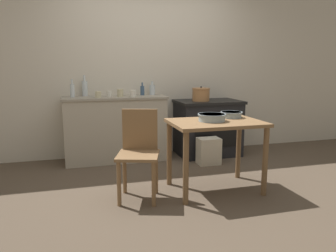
{
  "coord_description": "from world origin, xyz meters",
  "views": [
    {
      "loc": [
        -1.09,
        -3.26,
        1.32
      ],
      "look_at": [
        0.0,
        0.57,
        0.59
      ],
      "focal_mm": 35.0,
      "sensor_mm": 36.0,
      "label": 1
    }
  ],
  "objects_px": {
    "chair": "(139,151)",
    "cup_center": "(98,95)",
    "flour_sack": "(209,151)",
    "stock_pot": "(201,94)",
    "mixing_bowl_small": "(231,114)",
    "bottle_mid_left": "(142,90)",
    "work_table": "(216,133)",
    "bottle_far_left": "(85,88)",
    "mixing_bowl_large": "(212,117)",
    "bottle_left": "(72,90)",
    "stove": "(207,127)",
    "cup_right": "(133,94)",
    "cup_center_right": "(109,94)",
    "cup_mid_right": "(120,93)",
    "bottle_center_left": "(152,89)"
  },
  "relations": [
    {
      "from": "work_table",
      "to": "stock_pot",
      "type": "bearing_deg",
      "value": 75.09
    },
    {
      "from": "chair",
      "to": "mixing_bowl_large",
      "type": "bearing_deg",
      "value": 16.37
    },
    {
      "from": "bottle_mid_left",
      "to": "chair",
      "type": "bearing_deg",
      "value": -103.0
    },
    {
      "from": "work_table",
      "to": "chair",
      "type": "height_order",
      "value": "chair"
    },
    {
      "from": "chair",
      "to": "cup_center_right",
      "type": "relative_size",
      "value": 11.29
    },
    {
      "from": "stove",
      "to": "bottle_far_left",
      "type": "distance_m",
      "value": 1.88
    },
    {
      "from": "flour_sack",
      "to": "bottle_mid_left",
      "type": "bearing_deg",
      "value": 139.48
    },
    {
      "from": "flour_sack",
      "to": "stock_pot",
      "type": "bearing_deg",
      "value": 83.47
    },
    {
      "from": "stove",
      "to": "stock_pot",
      "type": "relative_size",
      "value": 3.6
    },
    {
      "from": "mixing_bowl_large",
      "to": "bottle_mid_left",
      "type": "relative_size",
      "value": 1.61
    },
    {
      "from": "mixing_bowl_small",
      "to": "bottle_mid_left",
      "type": "relative_size",
      "value": 1.33
    },
    {
      "from": "stock_pot",
      "to": "cup_right",
      "type": "distance_m",
      "value": 1.01
    },
    {
      "from": "chair",
      "to": "stove",
      "type": "bearing_deg",
      "value": 63.87
    },
    {
      "from": "stock_pot",
      "to": "cup_center",
      "type": "bearing_deg",
      "value": -179.25
    },
    {
      "from": "flour_sack",
      "to": "cup_mid_right",
      "type": "bearing_deg",
      "value": 157.11
    },
    {
      "from": "stove",
      "to": "chair",
      "type": "bearing_deg",
      "value": -133.94
    },
    {
      "from": "flour_sack",
      "to": "cup_center_right",
      "type": "distance_m",
      "value": 1.56
    },
    {
      "from": "chair",
      "to": "cup_center",
      "type": "distance_m",
      "value": 1.41
    },
    {
      "from": "bottle_mid_left",
      "to": "cup_right",
      "type": "bearing_deg",
      "value": -125.24
    },
    {
      "from": "mixing_bowl_large",
      "to": "mixing_bowl_small",
      "type": "xyz_separation_m",
      "value": [
        0.31,
        0.16,
        -0.01
      ]
    },
    {
      "from": "bottle_left",
      "to": "cup_center_right",
      "type": "height_order",
      "value": "bottle_left"
    },
    {
      "from": "flour_sack",
      "to": "stock_pot",
      "type": "xyz_separation_m",
      "value": [
        0.05,
        0.45,
        0.73
      ]
    },
    {
      "from": "mixing_bowl_large",
      "to": "mixing_bowl_small",
      "type": "height_order",
      "value": "mixing_bowl_large"
    },
    {
      "from": "bottle_far_left",
      "to": "cup_mid_right",
      "type": "relative_size",
      "value": 2.75
    },
    {
      "from": "mixing_bowl_small",
      "to": "cup_center",
      "type": "distance_m",
      "value": 1.8
    },
    {
      "from": "bottle_far_left",
      "to": "bottle_mid_left",
      "type": "distance_m",
      "value": 0.81
    },
    {
      "from": "work_table",
      "to": "cup_center_right",
      "type": "height_order",
      "value": "cup_center_right"
    },
    {
      "from": "bottle_mid_left",
      "to": "bottle_far_left",
      "type": "bearing_deg",
      "value": 174.22
    },
    {
      "from": "bottle_far_left",
      "to": "cup_right",
      "type": "bearing_deg",
      "value": -28.68
    },
    {
      "from": "bottle_far_left",
      "to": "mixing_bowl_large",
      "type": "bearing_deg",
      "value": -53.0
    },
    {
      "from": "stock_pot",
      "to": "mixing_bowl_large",
      "type": "relative_size",
      "value": 0.89
    },
    {
      "from": "chair",
      "to": "bottle_left",
      "type": "relative_size",
      "value": 3.65
    },
    {
      "from": "bottle_center_left",
      "to": "flour_sack",
      "type": "bearing_deg",
      "value": -48.33
    },
    {
      "from": "mixing_bowl_large",
      "to": "cup_center_right",
      "type": "relative_size",
      "value": 3.71
    },
    {
      "from": "stove",
      "to": "cup_center",
      "type": "xyz_separation_m",
      "value": [
        -1.6,
        -0.06,
        0.54
      ]
    },
    {
      "from": "stove",
      "to": "bottle_left",
      "type": "distance_m",
      "value": 2.02
    },
    {
      "from": "stove",
      "to": "mixing_bowl_large",
      "type": "height_order",
      "value": "mixing_bowl_large"
    },
    {
      "from": "bottle_center_left",
      "to": "cup_center_right",
      "type": "xyz_separation_m",
      "value": [
        -0.64,
        -0.18,
        -0.04
      ]
    },
    {
      "from": "work_table",
      "to": "flour_sack",
      "type": "height_order",
      "value": "work_table"
    },
    {
      "from": "stock_pot",
      "to": "cup_center_right",
      "type": "relative_size",
      "value": 3.3
    },
    {
      "from": "stock_pot",
      "to": "bottle_far_left",
      "type": "bearing_deg",
      "value": 169.87
    },
    {
      "from": "stove",
      "to": "bottle_far_left",
      "type": "xyz_separation_m",
      "value": [
        -1.76,
        0.25,
        0.61
      ]
    },
    {
      "from": "stove",
      "to": "bottle_mid_left",
      "type": "xyz_separation_m",
      "value": [
        -0.96,
        0.17,
        0.57
      ]
    },
    {
      "from": "work_table",
      "to": "bottle_far_left",
      "type": "bearing_deg",
      "value": 127.9
    },
    {
      "from": "chair",
      "to": "mixing_bowl_large",
      "type": "height_order",
      "value": "chair"
    },
    {
      "from": "flour_sack",
      "to": "bottle_left",
      "type": "relative_size",
      "value": 1.49
    },
    {
      "from": "bottle_mid_left",
      "to": "cup_mid_right",
      "type": "distance_m",
      "value": 0.39
    },
    {
      "from": "stove",
      "to": "cup_right",
      "type": "height_order",
      "value": "cup_right"
    },
    {
      "from": "stove",
      "to": "mixing_bowl_large",
      "type": "bearing_deg",
      "value": -111.23
    },
    {
      "from": "chair",
      "to": "cup_center_right",
      "type": "bearing_deg",
      "value": 113.49
    }
  ]
}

